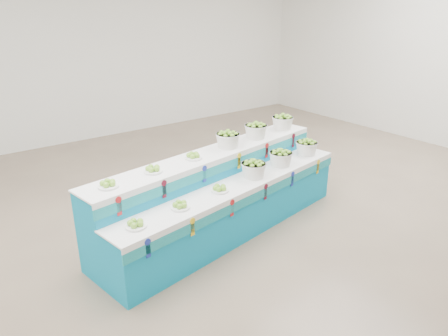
{
  "coord_description": "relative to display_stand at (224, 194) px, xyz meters",
  "views": [
    {
      "loc": [
        -3.78,
        -4.01,
        2.85
      ],
      "look_at": [
        -0.77,
        -0.0,
        0.87
      ],
      "focal_mm": 33.85,
      "sensor_mm": 36.0,
      "label": 1
    }
  ],
  "objects": [
    {
      "name": "ground",
      "position": [
        0.77,
        0.0,
        -0.51
      ],
      "size": [
        10.0,
        10.0,
        0.0
      ],
      "primitive_type": "plane",
      "color": "brown",
      "rests_on": "ground"
    },
    {
      "name": "back_wall",
      "position": [
        0.77,
        5.0,
        1.49
      ],
      "size": [
        10.0,
        0.0,
        10.0
      ],
      "primitive_type": "plane",
      "rotation": [
        1.57,
        0.0,
        0.0
      ],
      "color": "silver",
      "rests_on": "ground"
    },
    {
      "name": "display_stand",
      "position": [
        0.0,
        0.0,
        0.0
      ],
      "size": [
        3.84,
        1.54,
        1.02
      ],
      "primitive_type": null,
      "rotation": [
        0.0,
        0.0,
        0.16
      ],
      "color": "#0A8BBB",
      "rests_on": "ground"
    },
    {
      "name": "plate_lower_left",
      "position": [
        -1.47,
        -0.47,
        0.25
      ],
      "size": [
        0.25,
        0.25,
        0.09
      ],
      "primitive_type": "cylinder",
      "rotation": [
        0.0,
        0.0,
        0.16
      ],
      "color": "white",
      "rests_on": "display_stand"
    },
    {
      "name": "plate_lower_mid",
      "position": [
        -0.89,
        -0.38,
        0.25
      ],
      "size": [
        0.25,
        0.25,
        0.09
      ],
      "primitive_type": "cylinder",
      "rotation": [
        0.0,
        0.0,
        0.16
      ],
      "color": "white",
      "rests_on": "display_stand"
    },
    {
      "name": "plate_lower_right",
      "position": [
        -0.27,
        -0.28,
        0.25
      ],
      "size": [
        0.25,
        0.25,
        0.09
      ],
      "primitive_type": "cylinder",
      "rotation": [
        0.0,
        0.0,
        0.16
      ],
      "color": "white",
      "rests_on": "display_stand"
    },
    {
      "name": "basket_lower_left",
      "position": [
        0.35,
        -0.18,
        0.33
      ],
      "size": [
        0.37,
        0.37,
        0.23
      ],
      "primitive_type": null,
      "rotation": [
        0.0,
        0.0,
        0.16
      ],
      "color": "silver",
      "rests_on": "display_stand"
    },
    {
      "name": "basket_lower_mid",
      "position": [
        0.92,
        -0.09,
        0.33
      ],
      "size": [
        0.37,
        0.37,
        0.23
      ],
      "primitive_type": null,
      "rotation": [
        0.0,
        0.0,
        0.16
      ],
      "color": "silver",
      "rests_on": "display_stand"
    },
    {
      "name": "basket_lower_right",
      "position": [
        1.55,
        0.02,
        0.33
      ],
      "size": [
        0.37,
        0.37,
        0.23
      ],
      "primitive_type": null,
      "rotation": [
        0.0,
        0.0,
        0.16
      ],
      "color": "silver",
      "rests_on": "display_stand"
    },
    {
      "name": "plate_upper_left",
      "position": [
        -1.54,
        -0.01,
        0.55
      ],
      "size": [
        0.25,
        0.25,
        0.09
      ],
      "primitive_type": "cylinder",
      "rotation": [
        0.0,
        0.0,
        0.16
      ],
      "color": "white",
      "rests_on": "display_stand"
    },
    {
      "name": "plate_upper_mid",
      "position": [
        -0.96,
        0.08,
        0.55
      ],
      "size": [
        0.25,
        0.25,
        0.09
      ],
      "primitive_type": "cylinder",
      "rotation": [
        0.0,
        0.0,
        0.16
      ],
      "color": "white",
      "rests_on": "display_stand"
    },
    {
      "name": "plate_upper_right",
      "position": [
        -0.35,
        0.18,
        0.55
      ],
      "size": [
        0.25,
        0.25,
        0.09
      ],
      "primitive_type": "cylinder",
      "rotation": [
        0.0,
        0.0,
        0.16
      ],
      "color": "white",
      "rests_on": "display_stand"
    },
    {
      "name": "basket_upper_left",
      "position": [
        0.27,
        0.28,
        0.63
      ],
      "size": [
        0.37,
        0.37,
        0.23
      ],
      "primitive_type": null,
      "rotation": [
        0.0,
        0.0,
        0.16
      ],
      "color": "silver",
      "rests_on": "display_stand"
    },
    {
      "name": "basket_upper_mid",
      "position": [
        0.85,
        0.37,
        0.63
      ],
      "size": [
        0.37,
        0.37,
        0.23
      ],
      "primitive_type": null,
      "rotation": [
        0.0,
        0.0,
        0.16
      ],
      "color": "silver",
      "rests_on": "display_stand"
    },
    {
      "name": "basket_upper_right",
      "position": [
        1.48,
        0.47,
        0.63
      ],
      "size": [
        0.37,
        0.37,
        0.23
      ],
      "primitive_type": null,
      "rotation": [
        0.0,
        0.0,
        0.16
      ],
      "color": "silver",
      "rests_on": "display_stand"
    }
  ]
}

